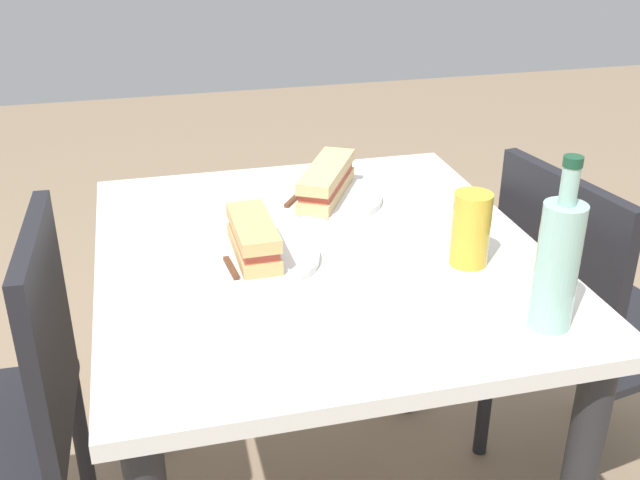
% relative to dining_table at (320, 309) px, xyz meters
% --- Properties ---
extents(dining_table, '(0.93, 0.83, 0.75)m').
position_rel_dining_table_xyz_m(dining_table, '(0.00, 0.00, 0.00)').
color(dining_table, silver).
rests_on(dining_table, ground).
extents(chair_far, '(0.41, 0.41, 0.85)m').
position_rel_dining_table_xyz_m(chair_far, '(-0.00, 0.61, -0.13)').
color(chair_far, black).
rests_on(chair_far, ground).
extents(chair_near, '(0.47, 0.47, 0.85)m').
position_rel_dining_table_xyz_m(chair_near, '(0.02, -0.61, -0.13)').
color(chair_near, black).
rests_on(chair_near, ground).
extents(plate_near, '(0.24, 0.24, 0.01)m').
position_rel_dining_table_xyz_m(plate_near, '(0.22, -0.07, 0.14)').
color(plate_near, white).
rests_on(plate_near, dining_table).
extents(baguette_sandwich_near, '(0.24, 0.18, 0.07)m').
position_rel_dining_table_xyz_m(baguette_sandwich_near, '(0.22, -0.07, 0.18)').
color(baguette_sandwich_near, '#DBB77A').
rests_on(baguette_sandwich_near, plate_near).
extents(knife_near, '(0.15, 0.11, 0.01)m').
position_rel_dining_table_xyz_m(knife_near, '(0.24, -0.02, 0.15)').
color(knife_near, silver).
rests_on(knife_near, plate_near).
extents(plate_far, '(0.24, 0.24, 0.01)m').
position_rel_dining_table_xyz_m(plate_far, '(-0.02, 0.13, 0.14)').
color(plate_far, white).
rests_on(plate_far, dining_table).
extents(baguette_sandwich_far, '(0.19, 0.07, 0.07)m').
position_rel_dining_table_xyz_m(baguette_sandwich_far, '(-0.02, 0.13, 0.18)').
color(baguette_sandwich_far, tan).
rests_on(baguette_sandwich_far, plate_far).
extents(knife_far, '(0.18, 0.03, 0.01)m').
position_rel_dining_table_xyz_m(knife_far, '(-0.03, 0.18, 0.15)').
color(knife_far, silver).
rests_on(knife_far, plate_far).
extents(water_bottle, '(0.07, 0.07, 0.28)m').
position_rel_dining_table_xyz_m(water_bottle, '(-0.35, -0.29, 0.24)').
color(water_bottle, '#99C6B7').
rests_on(water_bottle, dining_table).
extents(beer_glass, '(0.07, 0.07, 0.14)m').
position_rel_dining_table_xyz_m(beer_glass, '(-0.12, -0.25, 0.20)').
color(beer_glass, gold).
rests_on(beer_glass, dining_table).
extents(olive_bowl, '(0.11, 0.11, 0.03)m').
position_rel_dining_table_xyz_m(olive_bowl, '(0.21, 0.15, 0.15)').
color(olive_bowl, silver).
rests_on(olive_bowl, dining_table).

